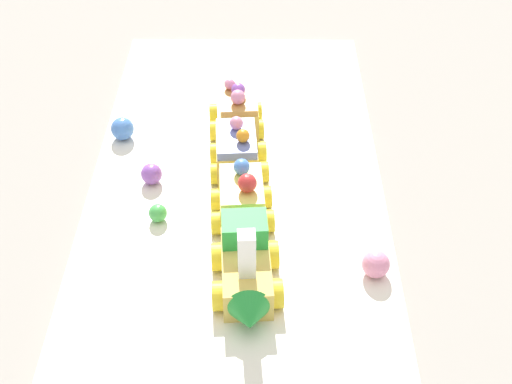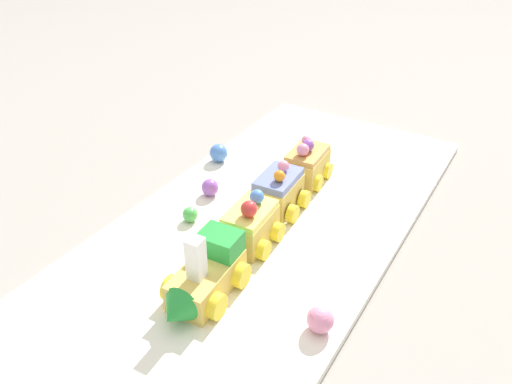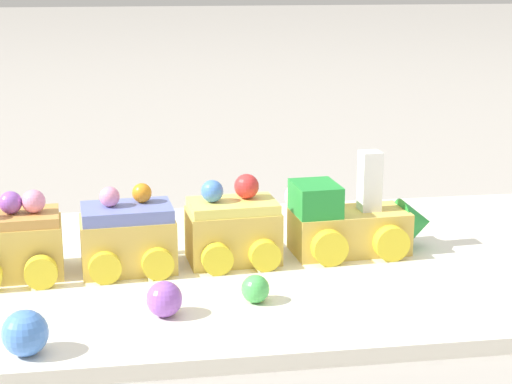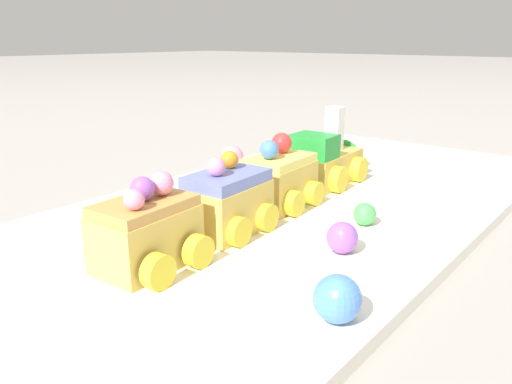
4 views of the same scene
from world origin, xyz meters
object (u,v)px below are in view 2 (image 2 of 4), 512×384
object	(u,v)px
cake_train_locomotive	(203,279)
gumball_blue	(219,153)
gumball_pink	(320,319)
gumball_green	(190,214)
cake_car_lemon	(250,226)
cake_car_caramel	(305,165)
cake_car_blueberry	(280,193)
gumball_purple	(210,187)

from	to	relation	value
cake_train_locomotive	gumball_blue	size ratio (longest dim) A/B	4.24
gumball_blue	gumball_pink	distance (m)	0.39
gumball_green	gumball_pink	size ratio (longest dim) A/B	0.71
gumball_green	gumball_blue	bearing A→B (deg)	-158.00
cake_car_lemon	gumball_green	world-z (taller)	cake_car_lemon
cake_car_caramel	cake_car_lemon	bearing A→B (deg)	0.05
cake_car_caramel	gumball_green	world-z (taller)	cake_car_caramel
cake_car_caramel	cake_car_blueberry	bearing A→B (deg)	0.01
cake_car_blueberry	gumball_pink	xyz separation A→B (m)	(0.17, 0.15, -0.01)
gumball_blue	gumball_green	size ratio (longest dim) A/B	1.43
cake_train_locomotive	gumball_purple	world-z (taller)	cake_train_locomotive
cake_car_blueberry	gumball_purple	bearing A→B (deg)	-81.15
cake_train_locomotive	cake_car_blueberry	bearing A→B (deg)	179.97
gumball_blue	cake_car_caramel	bearing A→B (deg)	98.64
cake_train_locomotive	cake_car_blueberry	world-z (taller)	cake_train_locomotive
gumball_blue	gumball_pink	world-z (taller)	same
gumball_purple	gumball_pink	bearing A→B (deg)	59.28
gumball_blue	gumball_purple	size ratio (longest dim) A/B	1.16
cake_car_caramel	gumball_purple	size ratio (longest dim) A/B	3.03
gumball_blue	gumball_purple	bearing A→B (deg)	28.18
cake_train_locomotive	gumball_green	bearing A→B (deg)	-139.62
cake_car_lemon	gumball_purple	size ratio (longest dim) A/B	3.03
gumball_pink	gumball_purple	world-z (taller)	gumball_pink
gumball_green	gumball_purple	xyz separation A→B (m)	(-0.07, -0.02, 0.00)
cake_car_blueberry	gumball_blue	bearing A→B (deg)	-117.58
gumball_pink	cake_car_blueberry	bearing A→B (deg)	-139.68
cake_car_lemon	cake_car_caramel	size ratio (longest dim) A/B	1.00
gumball_blue	gumball_purple	xyz separation A→B (m)	(0.09, 0.05, -0.00)
cake_train_locomotive	gumball_pink	world-z (taller)	cake_train_locomotive
cake_train_locomotive	cake_car_caramel	bearing A→B (deg)	179.98
cake_train_locomotive	cake_car_lemon	distance (m)	0.11
gumball_green	cake_car_blueberry	bearing A→B (deg)	135.67
cake_train_locomotive	gumball_pink	distance (m)	0.14
cake_train_locomotive	cake_car_caramel	world-z (taller)	cake_train_locomotive
cake_car_blueberry	gumball_pink	bearing A→B (deg)	36.39
cake_train_locomotive	gumball_pink	bearing A→B (deg)	95.95
cake_car_caramel	gumball_blue	world-z (taller)	cake_car_caramel
cake_car_lemon	cake_car_blueberry	size ratio (longest dim) A/B	1.00
cake_car_lemon	cake_train_locomotive	bearing A→B (deg)	-0.13
cake_car_blueberry	cake_car_caramel	distance (m)	0.09
cake_train_locomotive	cake_car_blueberry	distance (m)	0.20
gumball_blue	gumball_green	distance (m)	0.17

